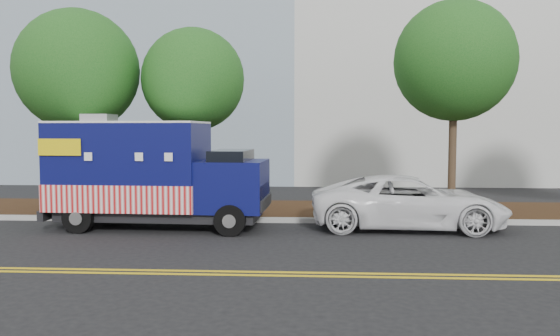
{
  "coord_description": "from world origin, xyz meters",
  "views": [
    {
      "loc": [
        2.85,
        -15.09,
        2.83
      ],
      "look_at": [
        1.95,
        0.6,
        1.73
      ],
      "focal_mm": 35.0,
      "sensor_mm": 36.0,
      "label": 1
    }
  ],
  "objects": [
    {
      "name": "mulch_strip",
      "position": [
        0.0,
        3.5,
        0.07
      ],
      "size": [
        120.0,
        4.0,
        0.15
      ],
      "primitive_type": "cube",
      "color": "black",
      "rests_on": "ground"
    },
    {
      "name": "tree_a",
      "position": [
        -4.91,
        2.73,
        4.78
      ],
      "size": [
        4.04,
        4.04,
        6.81
      ],
      "color": "#38281C",
      "rests_on": "ground"
    },
    {
      "name": "tree_c",
      "position": [
        7.58,
        3.48,
        5.11
      ],
      "size": [
        4.0,
        4.0,
        7.12
      ],
      "color": "#38281C",
      "rests_on": "ground"
    },
    {
      "name": "tree_b",
      "position": [
        -1.09,
        3.04,
        4.49
      ],
      "size": [
        3.42,
        3.42,
        6.22
      ],
      "color": "#38281C",
      "rests_on": "ground"
    },
    {
      "name": "curb",
      "position": [
        0.0,
        1.4,
        0.07
      ],
      "size": [
        120.0,
        0.18,
        0.15
      ],
      "primitive_type": "cube",
      "color": "#9E9E99",
      "rests_on": "ground"
    },
    {
      "name": "sign_post",
      "position": [
        -4.71,
        1.64,
        1.2
      ],
      "size": [
        0.06,
        0.06,
        2.4
      ],
      "primitive_type": "cube",
      "color": "#473828",
      "rests_on": "ground"
    },
    {
      "name": "food_truck",
      "position": [
        -1.83,
        0.35,
        1.49
      ],
      "size": [
        6.33,
        2.63,
        3.28
      ],
      "rotation": [
        0.0,
        0.0,
        -0.04
      ],
      "color": "black",
      "rests_on": "ground"
    },
    {
      "name": "ground",
      "position": [
        0.0,
        0.0,
        0.0
      ],
      "size": [
        120.0,
        120.0,
        0.0
      ],
      "primitive_type": "plane",
      "color": "black",
      "rests_on": "ground"
    },
    {
      "name": "centerline_near",
      "position": [
        0.0,
        -4.45,
        0.01
      ],
      "size": [
        120.0,
        0.1,
        0.01
      ],
      "primitive_type": "cube",
      "color": "gold",
      "rests_on": "ground"
    },
    {
      "name": "centerline_far",
      "position": [
        0.0,
        -4.7,
        0.01
      ],
      "size": [
        120.0,
        0.1,
        0.01
      ],
      "primitive_type": "cube",
      "color": "gold",
      "rests_on": "ground"
    },
    {
      "name": "white_car",
      "position": [
        5.64,
        0.6,
        0.77
      ],
      "size": [
        5.61,
        2.75,
        1.54
      ],
      "primitive_type": "imported",
      "rotation": [
        0.0,
        0.0,
        1.53
      ],
      "color": "white",
      "rests_on": "ground"
    }
  ]
}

